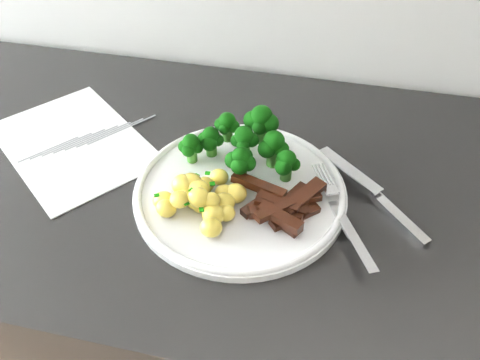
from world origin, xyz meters
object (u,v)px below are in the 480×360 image
recipe_paper (73,143)px  potatoes (203,198)px  knife (384,204)px  fork (344,218)px  counter (226,332)px  broccoli (246,141)px  beef_strips (282,206)px  plate (240,191)px

recipe_paper → potatoes: (0.25, -0.10, 0.03)m
knife → fork: bearing=-137.1°
counter → knife: 0.52m
recipe_paper → broccoli: broccoli is taller
beef_strips → counter: bearing=150.0°
plate → broccoli: (-0.01, 0.06, 0.04)m
plate → beef_strips: size_ratio=2.28×
fork → beef_strips: bearing=178.6°
plate → beef_strips: (0.06, -0.03, 0.01)m
broccoli → potatoes: broccoli is taller
counter → knife: size_ratio=14.44×
recipe_paper → knife: bearing=-4.1°
beef_strips → plate: bearing=156.1°
broccoli → counter: bearing=-133.8°
counter → beef_strips: bearing=-30.0°
recipe_paper → fork: 0.44m
fork → knife: size_ratio=1.14×
plate → potatoes: size_ratio=2.47×
potatoes → fork: potatoes is taller
counter → potatoes: potatoes is taller
fork → broccoli: bearing=148.4°
fork → potatoes: bearing=-176.0°
recipe_paper → knife: 0.49m
broccoli → beef_strips: 0.12m
recipe_paper → plate: (0.29, -0.05, 0.01)m
plate → potatoes: potatoes is taller
broccoli → fork: 0.18m
recipe_paper → plate: size_ratio=1.09×
counter → fork: 0.51m
plate → knife: size_ratio=1.84×
fork → knife: bearing=42.9°
broccoli → potatoes: 0.12m
counter → beef_strips: size_ratio=17.90×
plate → knife: bearing=5.5°
counter → fork: fork is taller
broccoli → fork: (0.15, -0.09, -0.03)m
plate → broccoli: broccoli is taller
knife → broccoli: bearing=168.0°
counter → beef_strips: beef_strips is taller
broccoli → fork: size_ratio=0.97×
broccoli → potatoes: bearing=-108.8°
counter → broccoli: (0.03, 0.03, 0.50)m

